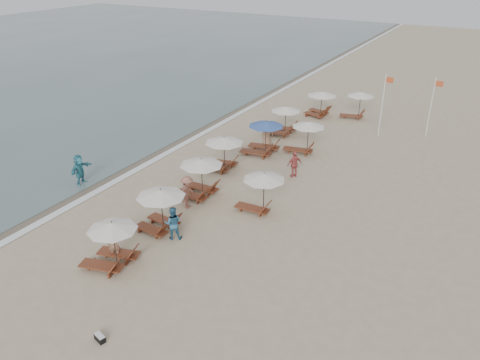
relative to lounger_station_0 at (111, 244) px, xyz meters
The scene contains 22 objects.
ground 6.32m from the lounger_station_0, 29.96° to the left, with size 160.00×160.00×0.00m, color tan.
wet_sand_band 14.95m from the lounger_station_0, 118.46° to the left, with size 3.20×140.00×0.01m, color #6B5E4C.
foam_line 14.38m from the lounger_station_0, 113.89° to the left, with size 0.50×140.00×0.02m, color white.
lounger_station_0 is the anchor object (origin of this frame).
lounger_station_1 3.38m from the lounger_station_0, 90.21° to the left, with size 2.56×2.41×2.27m.
lounger_station_2 7.33m from the lounger_station_0, 92.78° to the left, with size 2.65×2.41×2.32m.
lounger_station_3 11.14m from the lounger_station_0, 95.92° to the left, with size 2.58×2.42×2.18m.
lounger_station_4 14.61m from the lounger_station_0, 90.49° to the left, with size 2.83×2.40×2.37m.
lounger_station_5 18.77m from the lounger_station_0, 91.73° to the left, with size 2.67×2.37×2.19m.
lounger_station_6 24.20m from the lounger_station_0, 89.35° to the left, with size 2.62×2.44×2.11m.
inland_station_0 8.16m from the lounger_station_0, 65.25° to the left, with size 2.61×2.24×2.22m.
inland_station_1 16.25m from the lounger_station_0, 81.92° to the left, with size 2.76×2.24×2.22m.
inland_station_2 25.32m from the lounger_station_0, 82.77° to the left, with size 2.66×2.24×2.22m.
beachgoer_near 0.61m from the lounger_station_0, 120.32° to the left, with size 0.57×0.37×1.56m, color #A57559.
beachgoer_mid_a 3.25m from the lounger_station_0, 71.70° to the left, with size 0.82×0.64×1.69m, color #2E678B.
beachgoer_mid_b 5.91m from the lounger_station_0, 91.42° to the left, with size 1.20×0.69×1.86m, color #935B4A.
beachgoer_far_a 12.72m from the lounger_station_0, 75.03° to the left, with size 0.98×0.41×1.67m, color #B24947.
beachgoer_far_b 16.03m from the lounger_station_0, 91.56° to the left, with size 0.88×0.57×1.80m, color #A97E5C.
waterline_walker 8.95m from the lounger_station_0, 144.98° to the left, with size 1.72×0.55×1.86m, color teal.
duffel_bag 4.66m from the lounger_station_0, 52.65° to the right, with size 0.50×0.35×0.26m.
flag_pole_near 22.88m from the lounger_station_0, 74.98° to the left, with size 0.59×0.08×4.64m.
flag_pole_far 25.46m from the lounger_station_0, 69.18° to the left, with size 0.60×0.08×4.37m.
Camera 1 is at (7.98, -15.27, 12.60)m, focal length 35.40 mm.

